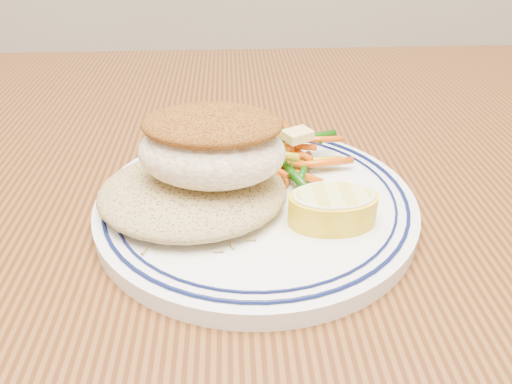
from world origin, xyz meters
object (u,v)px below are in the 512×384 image
object	(u,v)px
fish_fillet	(212,145)
vegetable_pile	(283,154)
plate	(256,203)
dining_table	(231,281)
rice_pilaf	(193,188)
lemon_wedge	(333,207)

from	to	relation	value
fish_fillet	vegetable_pile	distance (m)	0.09
plate	fish_fillet	world-z (taller)	fish_fillet
dining_table	vegetable_pile	distance (m)	0.14
rice_pilaf	lemon_wedge	size ratio (longest dim) A/B	2.21
dining_table	vegetable_pile	world-z (taller)	vegetable_pile
dining_table	lemon_wedge	distance (m)	0.16
vegetable_pile	rice_pilaf	bearing A→B (deg)	-143.93
dining_table	rice_pilaf	world-z (taller)	rice_pilaf
dining_table	plate	xyz separation A→B (m)	(0.02, -0.02, 0.11)
plate	fish_fillet	distance (m)	0.07
lemon_wedge	dining_table	bearing A→B (deg)	142.03
plate	rice_pilaf	bearing A→B (deg)	-172.38
plate	dining_table	bearing A→B (deg)	135.52
lemon_wedge	rice_pilaf	bearing A→B (deg)	163.29
dining_table	rice_pilaf	xyz separation A→B (m)	(-0.03, -0.03, 0.13)
dining_table	lemon_wedge	bearing A→B (deg)	-37.97
plate	vegetable_pile	distance (m)	0.06
fish_fillet	lemon_wedge	distance (m)	0.10
vegetable_pile	lemon_wedge	xyz separation A→B (m)	(0.03, -0.09, 0.00)
dining_table	fish_fillet	bearing A→B (deg)	-111.32
rice_pilaf	vegetable_pile	xyz separation A→B (m)	(0.08, 0.06, -0.00)
plate	rice_pilaf	world-z (taller)	rice_pilaf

